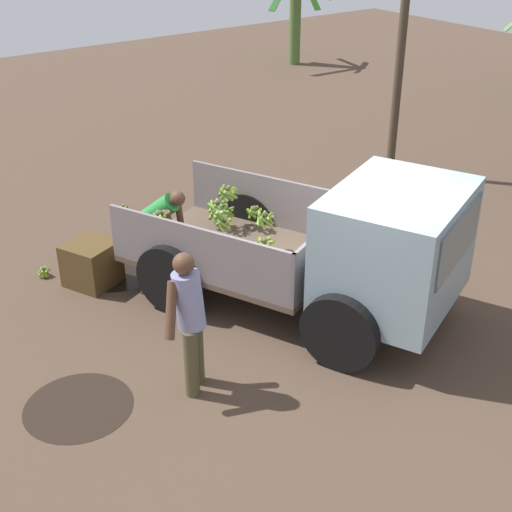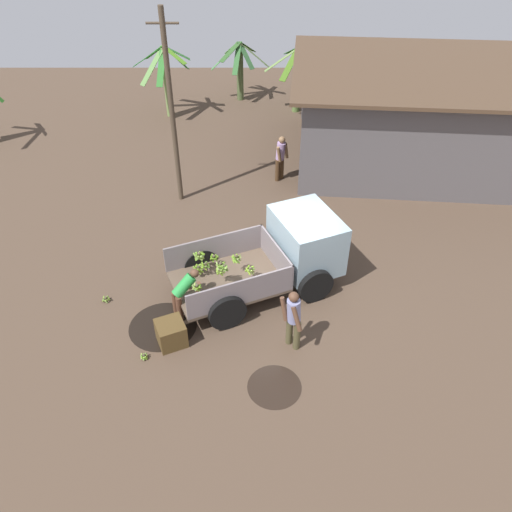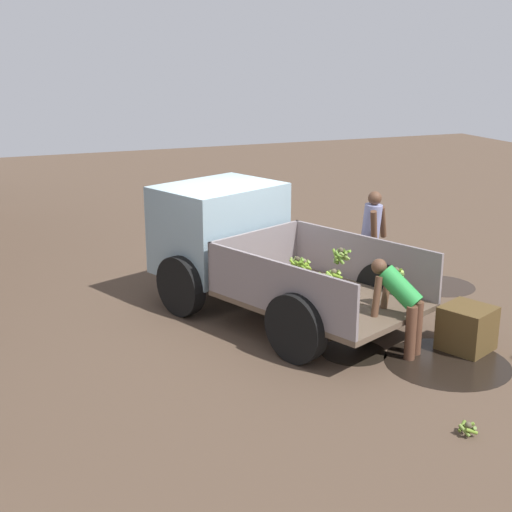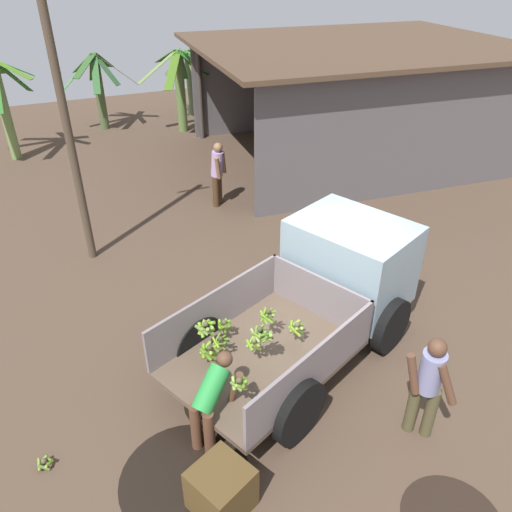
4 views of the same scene
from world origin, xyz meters
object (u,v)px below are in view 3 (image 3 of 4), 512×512
object	(u,v)px
person_worker_loading	(400,300)
banana_bunch_on_ground_1	(468,428)
person_foreground_visitor	(372,234)
cargo_truck	(239,243)
wooden_crate_0	(467,328)

from	to	relation	value
person_worker_loading	banana_bunch_on_ground_1	xyz separation A→B (m)	(-2.15, 0.46, -0.68)
banana_bunch_on_ground_1	person_worker_loading	bearing A→B (deg)	-12.17
person_foreground_visitor	person_worker_loading	bearing A→B (deg)	-66.42
cargo_truck	person_foreground_visitor	size ratio (longest dim) A/B	2.78
cargo_truck	person_foreground_visitor	distance (m)	2.42
person_worker_loading	banana_bunch_on_ground_1	world-z (taller)	person_worker_loading
cargo_truck	banana_bunch_on_ground_1	size ratio (longest dim) A/B	21.15
cargo_truck	person_foreground_visitor	xyz separation A→B (m)	(-0.04, -2.42, -0.08)
person_foreground_visitor	wooden_crate_0	world-z (taller)	person_foreground_visitor
person_worker_loading	wooden_crate_0	world-z (taller)	person_worker_loading
wooden_crate_0	cargo_truck	bearing A→B (deg)	38.81
person_foreground_visitor	banana_bunch_on_ground_1	bearing A→B (deg)	-62.06
person_foreground_visitor	person_worker_loading	distance (m)	2.82
cargo_truck	person_worker_loading	bearing A→B (deg)	-176.14
cargo_truck	banana_bunch_on_ground_1	bearing A→B (deg)	167.24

